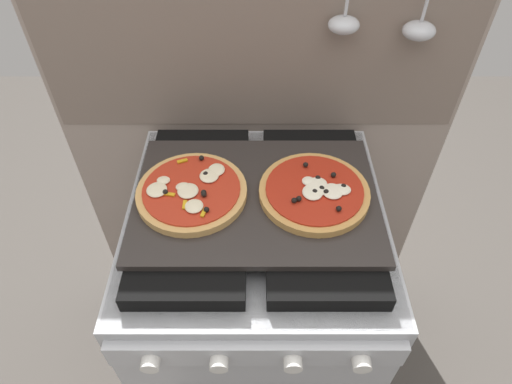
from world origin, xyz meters
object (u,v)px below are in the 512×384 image
at_px(pizza_right, 315,192).
at_px(pizza_left, 191,192).
at_px(baking_tray, 256,198).
at_px(stove, 256,303).

bearing_deg(pizza_right, pizza_left, 179.73).
relative_size(baking_tray, pizza_left, 2.21).
xyz_separation_m(stove, baking_tray, (0.00, 0.00, 0.46)).
xyz_separation_m(baking_tray, pizza_left, (-0.14, -0.00, 0.02)).
bearing_deg(stove, pizza_right, -0.31).
bearing_deg(stove, baking_tray, 90.00).
height_order(baking_tray, pizza_left, pizza_left).
bearing_deg(baking_tray, pizza_left, -179.58).
xyz_separation_m(baking_tray, pizza_right, (0.13, -0.00, 0.02)).
bearing_deg(baking_tray, pizza_right, -1.04).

